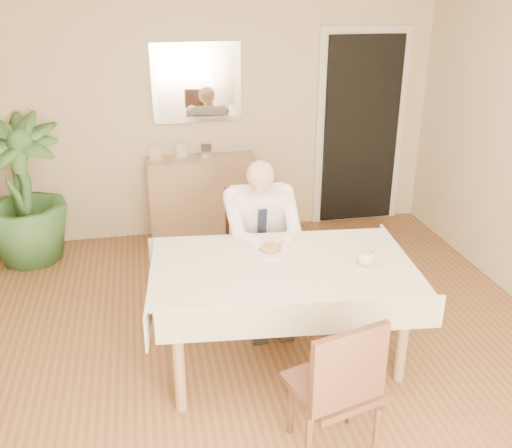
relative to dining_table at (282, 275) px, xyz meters
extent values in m
plane|color=brown|center=(-0.13, -0.12, -0.67)|extent=(5.00, 5.00, 0.00)
cube|color=beige|center=(-0.13, 2.38, 0.63)|extent=(4.50, 0.02, 2.60)
cube|color=silver|center=(1.42, 2.36, 0.33)|extent=(0.96, 0.03, 2.10)
cube|color=black|center=(1.42, 2.33, 0.33)|extent=(0.80, 0.05, 1.95)
cube|color=silver|center=(-0.28, 2.35, 0.88)|extent=(0.86, 0.03, 0.76)
cube|color=white|center=(-0.28, 2.33, 0.88)|extent=(0.74, 0.02, 0.64)
cube|color=#967450|center=(0.00, 0.00, 0.05)|extent=(1.68, 1.05, 0.04)
cube|color=#F2E9C8|center=(0.00, 0.00, 0.08)|extent=(1.79, 1.16, 0.01)
cube|color=#F2E9C8|center=(0.00, -0.50, -0.03)|extent=(1.69, 0.18, 0.22)
cube|color=#F2E9C8|center=(0.00, 0.50, -0.03)|extent=(1.69, 0.18, 0.22)
cube|color=#F2E9C8|center=(-0.85, 0.00, -0.03)|extent=(0.11, 1.00, 0.22)
cube|color=#F2E9C8|center=(0.85, 0.00, -0.03)|extent=(0.11, 1.00, 0.22)
cylinder|color=#967450|center=(-0.72, -0.37, -0.32)|extent=(0.07, 0.07, 0.70)
cylinder|color=#967450|center=(0.72, -0.37, -0.32)|extent=(0.07, 0.07, 0.70)
cylinder|color=#967450|center=(-0.72, 0.37, -0.32)|extent=(0.07, 0.07, 0.70)
cylinder|color=#967450|center=(0.72, 0.37, -0.32)|extent=(0.07, 0.07, 0.70)
cube|color=#3C2317|center=(0.00, 0.80, -0.21)|extent=(0.49, 0.49, 0.04)
cube|color=#3C2317|center=(0.00, 1.00, 0.06)|extent=(0.45, 0.08, 0.45)
cylinder|color=#3C2317|center=(-0.19, 0.61, -0.45)|extent=(0.04, 0.04, 0.44)
cylinder|color=#3C2317|center=(0.19, 0.61, -0.45)|extent=(0.04, 0.04, 0.44)
cylinder|color=#3C2317|center=(-0.19, 0.99, -0.45)|extent=(0.04, 0.04, 0.44)
cylinder|color=#3C2317|center=(0.19, 0.99, -0.45)|extent=(0.04, 0.04, 0.44)
cube|color=#3C2317|center=(0.07, -0.87, -0.22)|extent=(0.53, 0.53, 0.04)
cube|color=#3C2317|center=(0.07, -1.07, 0.03)|extent=(0.43, 0.15, 0.43)
cylinder|color=#3C2317|center=(0.26, -1.06, -0.46)|extent=(0.04, 0.04, 0.42)
cylinder|color=#3C2317|center=(-0.11, -0.69, -0.46)|extent=(0.04, 0.04, 0.42)
cylinder|color=#3C2317|center=(0.26, -0.69, -0.46)|extent=(0.04, 0.04, 0.42)
cube|color=white|center=(0.00, 0.76, 0.08)|extent=(0.42, 0.31, 0.55)
cube|color=black|center=(0.00, 0.64, 0.05)|extent=(0.07, 0.08, 0.36)
cylinder|color=tan|center=(0.00, 0.71, 0.37)|extent=(0.09, 0.09, 0.08)
sphere|color=tan|center=(0.00, 0.69, 0.47)|extent=(0.21, 0.21, 0.21)
cube|color=black|center=(-0.10, 0.56, -0.15)|extent=(0.13, 0.42, 0.13)
cube|color=black|center=(0.10, 0.56, -0.15)|extent=(0.13, 0.42, 0.13)
cube|color=black|center=(-0.10, 0.38, -0.44)|extent=(0.11, 0.12, 0.45)
cube|color=black|center=(0.10, 0.38, -0.44)|extent=(0.11, 0.12, 0.45)
cube|color=black|center=(-0.10, 0.32, -0.63)|extent=(0.11, 0.26, 0.07)
cube|color=black|center=(0.10, 0.32, -0.63)|extent=(0.11, 0.26, 0.07)
cylinder|color=white|center=(-0.04, 0.18, 0.09)|extent=(0.26, 0.26, 0.02)
ellipsoid|color=olive|center=(-0.04, 0.18, 0.11)|extent=(0.14, 0.14, 0.06)
cylinder|color=silver|center=(0.00, 0.12, 0.11)|extent=(0.01, 0.13, 0.01)
cylinder|color=silver|center=(-0.08, 0.12, 0.11)|extent=(0.01, 0.13, 0.01)
imported|color=white|center=(0.53, -0.12, 0.13)|extent=(0.15, 0.15, 0.09)
cube|color=#967450|center=(-0.28, 2.20, -0.24)|extent=(1.07, 0.40, 0.85)
cube|color=silver|center=(-0.72, 2.23, 0.25)|extent=(0.10, 0.02, 0.14)
cube|color=silver|center=(-0.47, 2.24, 0.25)|extent=(0.10, 0.02, 0.14)
cube|color=silver|center=(-0.23, 2.21, 0.25)|extent=(0.10, 0.02, 0.14)
imported|color=#2D5528|center=(-1.94, 2.01, 0.02)|extent=(0.78, 0.78, 1.37)
camera|label=1|loc=(-0.83, -3.21, 1.77)|focal=40.00mm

